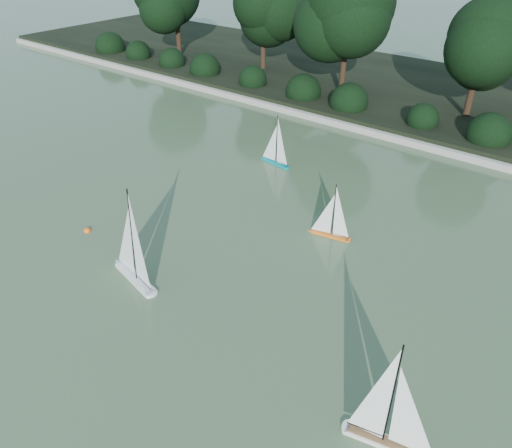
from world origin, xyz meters
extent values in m
plane|color=#31482B|center=(0.00, 0.00, 0.00)|extent=(80.00, 80.00, 0.00)
cube|color=gray|center=(0.00, 9.00, 0.09)|extent=(40.00, 0.35, 0.18)
cube|color=black|center=(0.00, 13.00, 0.15)|extent=(40.00, 8.00, 0.30)
cylinder|color=black|center=(-11.00, 11.20, 0.76)|extent=(0.20, 0.20, 1.51)
cylinder|color=black|center=(-7.00, 11.80, 0.68)|extent=(0.20, 0.20, 1.37)
sphere|color=black|center=(-7.00, 11.80, 2.38)|extent=(2.24, 2.24, 2.24)
cylinder|color=black|center=(-3.00, 10.90, 0.83)|extent=(0.20, 0.20, 1.66)
sphere|color=black|center=(-3.00, 10.90, 2.85)|extent=(2.66, 2.66, 2.66)
cylinder|color=black|center=(1.00, 11.40, 0.63)|extent=(0.20, 0.20, 1.26)
sphere|color=black|center=(1.00, 11.40, 2.21)|extent=(2.10, 2.10, 2.10)
sphere|color=black|center=(-14.00, 9.90, 0.45)|extent=(1.10, 1.10, 1.10)
sphere|color=black|center=(-12.00, 9.90, 0.45)|extent=(1.10, 1.10, 1.10)
sphere|color=black|center=(-10.00, 9.90, 0.45)|extent=(1.10, 1.10, 1.10)
sphere|color=black|center=(-8.00, 9.90, 0.45)|extent=(1.10, 1.10, 1.10)
sphere|color=black|center=(-6.00, 9.90, 0.45)|extent=(1.10, 1.10, 1.10)
sphere|color=black|center=(-4.00, 9.90, 0.45)|extent=(1.10, 1.10, 1.10)
sphere|color=black|center=(-2.00, 9.90, 0.45)|extent=(1.10, 1.10, 1.10)
sphere|color=black|center=(0.00, 9.90, 0.45)|extent=(1.10, 1.10, 1.10)
sphere|color=black|center=(2.00, 9.90, 0.45)|extent=(1.10, 1.10, 1.10)
cube|color=silver|center=(-0.94, 0.35, 0.06)|extent=(1.15, 0.45, 0.11)
cone|color=silver|center=(-1.58, 0.48, 0.06)|extent=(0.27, 0.27, 0.23)
cylinder|color=silver|center=(-0.39, 0.23, 0.06)|extent=(0.16, 0.16, 0.11)
cylinder|color=black|center=(-0.89, 0.34, 0.99)|extent=(0.03, 0.03, 1.75)
cylinder|color=black|center=(-0.64, 0.29, 0.18)|extent=(0.51, 0.12, 0.02)
cube|color=white|center=(3.96, 0.16, 0.05)|extent=(1.03, 0.42, 0.10)
cylinder|color=white|center=(3.47, 0.05, 0.05)|extent=(0.14, 0.14, 0.10)
cube|color=olive|center=(3.96, 0.16, 0.10)|extent=(0.94, 0.36, 0.01)
cylinder|color=black|center=(3.91, 0.15, 0.88)|extent=(0.02, 0.02, 1.56)
cylinder|color=black|center=(3.69, 0.10, 0.16)|extent=(0.45, 0.12, 0.02)
cube|color=orange|center=(1.03, 3.66, 0.04)|extent=(0.76, 0.30, 0.07)
cone|color=orange|center=(0.60, 3.58, 0.04)|extent=(0.18, 0.18, 0.15)
cylinder|color=orange|center=(1.39, 3.74, 0.04)|extent=(0.11, 0.11, 0.07)
cylinder|color=black|center=(1.06, 3.67, 0.65)|extent=(0.02, 0.02, 1.15)
cylinder|color=black|center=(1.22, 3.70, 0.12)|extent=(0.34, 0.08, 0.01)
cube|color=#007F8B|center=(-1.84, 5.68, 0.04)|extent=(0.83, 0.26, 0.08)
cone|color=#007F8B|center=(-2.31, 5.73, 0.04)|extent=(0.18, 0.18, 0.16)
cylinder|color=#007F8B|center=(-1.44, 5.63, 0.04)|extent=(0.11, 0.11, 0.08)
cylinder|color=black|center=(-1.80, 5.67, 0.71)|extent=(0.02, 0.02, 1.26)
cylinder|color=black|center=(-1.62, 5.65, 0.13)|extent=(0.37, 0.06, 0.01)
sphere|color=#FF5F0D|center=(-2.92, 0.75, 0.00)|extent=(0.15, 0.15, 0.15)
camera|label=1|loc=(5.02, -3.73, 5.51)|focal=35.00mm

